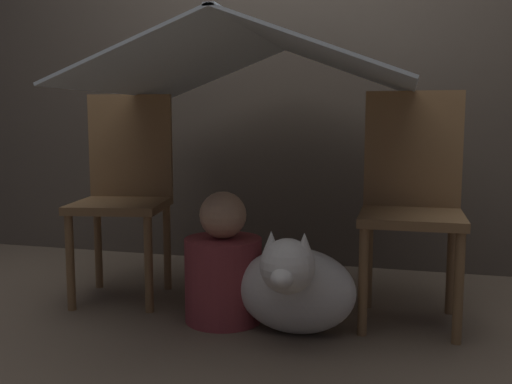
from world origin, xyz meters
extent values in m
plane|color=brown|center=(0.00, 0.00, 0.00)|extent=(8.80, 8.80, 0.00)
cube|color=#4C4238|center=(0.00, 1.06, 1.25)|extent=(7.00, 0.05, 2.50)
cylinder|color=brown|center=(-0.77, -0.02, 0.21)|extent=(0.04, 0.04, 0.42)
cylinder|color=brown|center=(-0.43, 0.05, 0.21)|extent=(0.04, 0.04, 0.42)
cylinder|color=brown|center=(-0.83, 0.32, 0.21)|extent=(0.04, 0.04, 0.42)
cylinder|color=brown|center=(-0.50, 0.38, 0.21)|extent=(0.04, 0.04, 0.42)
cube|color=brown|center=(-0.63, 0.18, 0.43)|extent=(0.46, 0.46, 0.04)
cube|color=brown|center=(-0.67, 0.36, 0.69)|extent=(0.40, 0.10, 0.48)
cylinder|color=brown|center=(0.46, 0.01, 0.21)|extent=(0.04, 0.04, 0.42)
cylinder|color=brown|center=(0.80, 0.01, 0.21)|extent=(0.04, 0.04, 0.42)
cylinder|color=brown|center=(0.46, 0.35, 0.21)|extent=(0.04, 0.04, 0.42)
cylinder|color=brown|center=(0.80, 0.35, 0.21)|extent=(0.04, 0.04, 0.42)
cube|color=brown|center=(0.63, 0.18, 0.43)|extent=(0.40, 0.40, 0.04)
cube|color=brown|center=(0.63, 0.37, 0.69)|extent=(0.40, 0.03, 0.48)
cube|color=silver|center=(-0.32, 0.18, 1.05)|extent=(0.64, 1.16, 0.25)
cube|color=silver|center=(0.32, 0.18, 1.05)|extent=(0.64, 1.16, 0.25)
cube|color=silver|center=(0.00, 0.18, 1.17)|extent=(0.04, 1.16, 0.01)
cylinder|color=maroon|center=(-0.10, 0.03, 0.17)|extent=(0.31, 0.31, 0.34)
sphere|color=tan|center=(-0.10, 0.03, 0.44)|extent=(0.19, 0.19, 0.19)
ellipsoid|color=silver|center=(0.22, -0.03, 0.17)|extent=(0.46, 0.23, 0.33)
sphere|color=silver|center=(0.22, -0.20, 0.31)|extent=(0.20, 0.20, 0.20)
ellipsoid|color=silver|center=(0.22, -0.29, 0.29)|extent=(0.08, 0.10, 0.07)
cone|color=silver|center=(0.16, -0.20, 0.38)|extent=(0.07, 0.07, 0.09)
cone|color=silver|center=(0.27, -0.20, 0.38)|extent=(0.07, 0.07, 0.09)
camera|label=1|loc=(0.61, -2.11, 0.81)|focal=40.00mm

